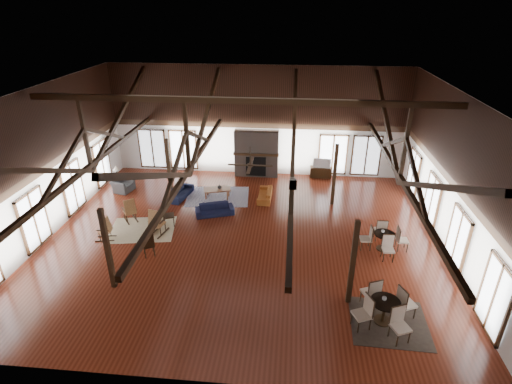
# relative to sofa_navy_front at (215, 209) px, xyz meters

# --- Properties ---
(floor) EXTENTS (16.00, 16.00, 0.00)m
(floor) POSITION_rel_sofa_navy_front_xyz_m (1.49, -1.90, -0.25)
(floor) COLOR maroon
(floor) RESTS_ON ground
(ceiling) EXTENTS (16.00, 14.00, 0.02)m
(ceiling) POSITION_rel_sofa_navy_front_xyz_m (1.49, -1.90, 5.75)
(ceiling) COLOR black
(ceiling) RESTS_ON wall_back
(wall_back) EXTENTS (16.00, 0.02, 6.00)m
(wall_back) POSITION_rel_sofa_navy_front_xyz_m (1.49, 5.10, 2.75)
(wall_back) COLOR white
(wall_back) RESTS_ON floor
(wall_front) EXTENTS (16.00, 0.02, 6.00)m
(wall_front) POSITION_rel_sofa_navy_front_xyz_m (1.49, -8.90, 2.75)
(wall_front) COLOR white
(wall_front) RESTS_ON floor
(wall_left) EXTENTS (0.02, 14.00, 6.00)m
(wall_left) POSITION_rel_sofa_navy_front_xyz_m (-6.51, -1.90, 2.75)
(wall_left) COLOR white
(wall_left) RESTS_ON floor
(wall_right) EXTENTS (0.02, 14.00, 6.00)m
(wall_right) POSITION_rel_sofa_navy_front_xyz_m (9.49, -1.90, 2.75)
(wall_right) COLOR white
(wall_right) RESTS_ON floor
(roof_truss) EXTENTS (15.60, 14.07, 3.14)m
(roof_truss) POSITION_rel_sofa_navy_front_xyz_m (1.49, -1.90, 3.77)
(roof_truss) COLOR black
(roof_truss) RESTS_ON wall_back
(post_grid) EXTENTS (8.16, 7.16, 3.05)m
(post_grid) POSITION_rel_sofa_navy_front_xyz_m (1.49, -1.90, 1.27)
(post_grid) COLOR black
(post_grid) RESTS_ON floor
(fireplace) EXTENTS (2.50, 0.69, 2.60)m
(fireplace) POSITION_rel_sofa_navy_front_xyz_m (1.49, 4.77, 1.03)
(fireplace) COLOR #6B5B51
(fireplace) RESTS_ON floor
(ceiling_fan) EXTENTS (1.60, 1.60, 0.75)m
(ceiling_fan) POSITION_rel_sofa_navy_front_xyz_m (1.99, -2.90, 3.48)
(ceiling_fan) COLOR black
(ceiling_fan) RESTS_ON roof_truss
(sofa_navy_front) EXTENTS (1.87, 1.22, 0.51)m
(sofa_navy_front) POSITION_rel_sofa_navy_front_xyz_m (0.00, 0.00, 0.00)
(sofa_navy_front) COLOR #131734
(sofa_navy_front) RESTS_ON floor
(sofa_navy_left) EXTENTS (1.88, 1.03, 0.52)m
(sofa_navy_left) POSITION_rel_sofa_navy_front_xyz_m (-2.07, 1.63, 0.00)
(sofa_navy_left) COLOR #131936
(sofa_navy_left) RESTS_ON floor
(sofa_orange) EXTENTS (1.68, 0.67, 0.49)m
(sofa_orange) POSITION_rel_sofa_navy_front_xyz_m (2.18, 1.84, -0.01)
(sofa_orange) COLOR #934B1C
(sofa_orange) RESTS_ON floor
(coffee_table) EXTENTS (1.43, 1.00, 0.50)m
(coffee_table) POSITION_rel_sofa_navy_front_xyz_m (-0.19, 1.72, 0.19)
(coffee_table) COLOR brown
(coffee_table) RESTS_ON floor
(vase) EXTENTS (0.24, 0.24, 0.21)m
(vase) POSITION_rel_sofa_navy_front_xyz_m (-0.07, 1.76, 0.35)
(vase) COLOR #B2B2B2
(vase) RESTS_ON coffee_table
(armchair) EXTENTS (1.17, 1.08, 0.64)m
(armchair) POSITION_rel_sofa_navy_front_xyz_m (-5.20, 2.04, 0.07)
(armchair) COLOR #333436
(armchair) RESTS_ON floor
(side_table_lamp) EXTENTS (0.48, 0.48, 1.22)m
(side_table_lamp) POSITION_rel_sofa_navy_front_xyz_m (-5.67, 2.53, 0.20)
(side_table_lamp) COLOR black
(side_table_lamp) RESTS_ON floor
(rocking_chair_a) EXTENTS (0.88, 0.95, 1.10)m
(rocking_chair_a) POSITION_rel_sofa_navy_front_xyz_m (-3.63, -0.95, 0.26)
(rocking_chair_a) COLOR #9F6A3C
(rocking_chair_a) RESTS_ON floor
(rocking_chair_b) EXTENTS (0.69, 1.02, 1.20)m
(rocking_chair_b) POSITION_rel_sofa_navy_front_xyz_m (-2.10, -1.96, 0.31)
(rocking_chair_b) COLOR #9F6A3C
(rocking_chair_b) RESTS_ON floor
(rocking_chair_c) EXTENTS (0.84, 0.53, 1.01)m
(rocking_chair_c) POSITION_rel_sofa_navy_front_xyz_m (-4.03, -2.49, 0.22)
(rocking_chair_c) COLOR #9F6A3C
(rocking_chair_c) RESTS_ON floor
(side_chair_a) EXTENTS (0.60, 0.60, 1.11)m
(side_chair_a) POSITION_rel_sofa_navy_front_xyz_m (-1.89, -1.24, 0.39)
(side_chair_a) COLOR black
(side_chair_a) RESTS_ON floor
(side_chair_b) EXTENTS (0.58, 0.58, 1.01)m
(side_chair_b) POSITION_rel_sofa_navy_front_xyz_m (-1.88, -3.55, 0.33)
(side_chair_b) COLOR black
(side_chair_b) RESTS_ON floor
(cafe_table_near) EXTENTS (2.12, 2.12, 1.10)m
(cafe_table_near) POSITION_rel_sofa_navy_front_xyz_m (6.45, -6.24, 0.29)
(cafe_table_near) COLOR black
(cafe_table_near) RESTS_ON floor
(cafe_table_far) EXTENTS (1.89, 1.89, 0.99)m
(cafe_table_far) POSITION_rel_sofa_navy_front_xyz_m (7.21, -2.17, 0.24)
(cafe_table_far) COLOR black
(cafe_table_far) RESTS_ON floor
(cup_near) EXTENTS (0.17, 0.17, 0.11)m
(cup_near) POSITION_rel_sofa_navy_front_xyz_m (6.41, -6.19, 0.59)
(cup_near) COLOR #B2B2B2
(cup_near) RESTS_ON cafe_table_near
(cup_far) EXTENTS (0.14, 0.14, 0.10)m
(cup_far) POSITION_rel_sofa_navy_front_xyz_m (7.14, -2.08, 0.51)
(cup_far) COLOR #B2B2B2
(cup_far) RESTS_ON cafe_table_far
(tv_console) EXTENTS (1.17, 0.44, 0.58)m
(tv_console) POSITION_rel_sofa_navy_front_xyz_m (5.09, 4.85, 0.04)
(tv_console) COLOR black
(tv_console) RESTS_ON floor
(television) EXTENTS (0.97, 0.23, 0.55)m
(television) POSITION_rel_sofa_navy_front_xyz_m (5.13, 4.85, 0.60)
(television) COLOR #B2B2B2
(television) RESTS_ON tv_console
(rug_tan) EXTENTS (3.02, 2.54, 0.01)m
(rug_tan) POSITION_rel_sofa_navy_front_xyz_m (-2.87, -1.64, -0.25)
(rug_tan) COLOR #C8B48A
(rug_tan) RESTS_ON floor
(rug_navy) EXTENTS (3.27, 2.57, 0.01)m
(rug_navy) POSITION_rel_sofa_navy_front_xyz_m (-0.20, 1.84, -0.25)
(rug_navy) COLOR #1B1D4D
(rug_navy) RESTS_ON floor
(rug_dark) EXTENTS (2.40, 2.19, 0.01)m
(rug_dark) POSITION_rel_sofa_navy_front_xyz_m (6.64, -6.28, -0.25)
(rug_dark) COLOR black
(rug_dark) RESTS_ON floor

